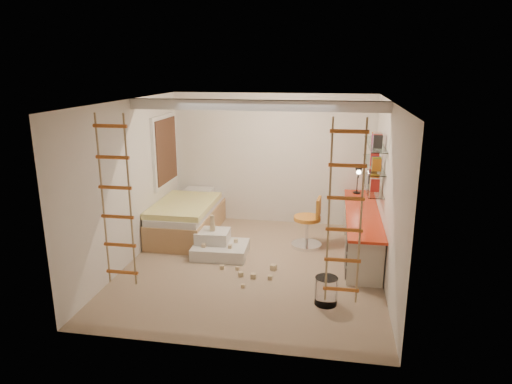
% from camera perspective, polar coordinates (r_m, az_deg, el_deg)
% --- Properties ---
extents(floor, '(4.50, 4.50, 0.00)m').
position_cam_1_polar(floor, '(7.41, -0.40, -9.22)').
color(floor, '#947C60').
rests_on(floor, ground).
extents(ceiling_beam, '(4.00, 0.18, 0.16)m').
position_cam_1_polar(ceiling_beam, '(7.06, 0.00, 10.79)').
color(ceiling_beam, white).
rests_on(ceiling_beam, ceiling).
extents(window_frame, '(0.06, 1.15, 1.35)m').
position_cam_1_polar(window_frame, '(8.86, -11.36, 5.10)').
color(window_frame, white).
rests_on(window_frame, wall_left).
extents(window_blind, '(0.02, 1.00, 1.20)m').
position_cam_1_polar(window_blind, '(8.85, -11.11, 5.10)').
color(window_blind, '#4C2D1E').
rests_on(window_blind, window_frame).
extents(rope_ladder_left, '(0.41, 0.04, 2.13)m').
position_cam_1_polar(rope_ladder_left, '(5.72, -17.05, -1.24)').
color(rope_ladder_left, '#CC6522').
rests_on(rope_ladder_left, ceiling).
extents(rope_ladder_right, '(0.41, 0.04, 2.13)m').
position_cam_1_polar(rope_ladder_right, '(5.13, 11.05, -2.74)').
color(rope_ladder_right, '#CB6622').
rests_on(rope_ladder_right, ceiling).
extents(waste_bin, '(0.31, 0.31, 0.38)m').
position_cam_1_polar(waste_bin, '(6.31, 8.76, -12.12)').
color(waste_bin, white).
rests_on(waste_bin, floor).
extents(desk, '(0.56, 2.80, 0.75)m').
position_cam_1_polar(desk, '(7.98, 12.99, -4.67)').
color(desk, red).
rests_on(desk, floor).
extents(shelves, '(0.25, 1.80, 0.71)m').
position_cam_1_polar(shelves, '(7.95, 14.47, 3.39)').
color(shelves, white).
rests_on(shelves, wall_right).
extents(bed, '(1.02, 2.00, 0.69)m').
position_cam_1_polar(bed, '(8.74, -8.57, -3.16)').
color(bed, '#AD7F51').
rests_on(bed, floor).
extents(task_lamp, '(0.14, 0.36, 0.57)m').
position_cam_1_polar(task_lamp, '(8.69, 12.67, 2.04)').
color(task_lamp, black).
rests_on(task_lamp, desk).
extents(swivel_chair, '(0.58, 0.58, 0.91)m').
position_cam_1_polar(swivel_chair, '(8.09, 6.57, -4.59)').
color(swivel_chair, orange).
rests_on(swivel_chair, floor).
extents(play_platform, '(0.94, 0.75, 0.40)m').
position_cam_1_polar(play_platform, '(7.79, -4.73, -6.74)').
color(play_platform, silver).
rests_on(play_platform, floor).
extents(toy_blocks, '(1.26, 1.27, 0.67)m').
position_cam_1_polar(toy_blocks, '(7.35, -2.86, -7.68)').
color(toy_blocks, '#CCB284').
rests_on(toy_blocks, floor).
extents(books, '(0.14, 0.70, 0.92)m').
position_cam_1_polar(books, '(7.94, 14.51, 3.88)').
color(books, red).
rests_on(books, shelves).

